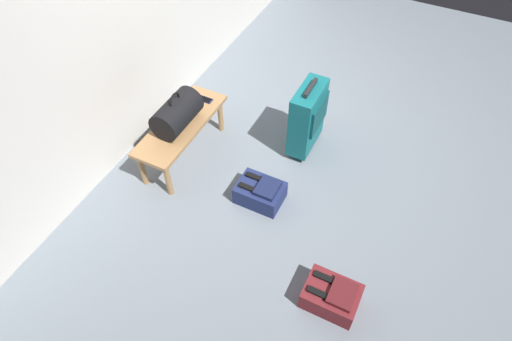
{
  "coord_description": "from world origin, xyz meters",
  "views": [
    {
      "loc": [
        -2.67,
        -0.75,
        2.93
      ],
      "look_at": [
        -0.58,
        0.28,
        0.25
      ],
      "focal_mm": 30.43,
      "sensor_mm": 36.0,
      "label": 1
    }
  ],
  "objects": [
    {
      "name": "backpack_navy",
      "position": [
        -0.66,
        0.21,
        0.09
      ],
      "size": [
        0.28,
        0.38,
        0.21
      ],
      "color": "navy",
      "rests_on": "ground"
    },
    {
      "name": "suitcase_upright_teal",
      "position": [
        0.08,
        0.11,
        0.36
      ],
      "size": [
        0.44,
        0.21,
        0.7
      ],
      "color": "#14666B",
      "rests_on": "ground"
    },
    {
      "name": "duffel_bag_black",
      "position": [
        -0.52,
        1.05,
        0.52
      ],
      "size": [
        0.44,
        0.26,
        0.34
      ],
      "color": "black",
      "rests_on": "bench"
    },
    {
      "name": "bench",
      "position": [
        -0.5,
        1.05,
        0.33
      ],
      "size": [
        1.0,
        0.36,
        0.39
      ],
      "color": "#A87A4C",
      "rests_on": "ground"
    },
    {
      "name": "cell_phone",
      "position": [
        -0.14,
        1.03,
        0.39
      ],
      "size": [
        0.07,
        0.14,
        0.01
      ],
      "color": "#191E4C",
      "rests_on": "bench"
    },
    {
      "name": "backpack_maroon",
      "position": [
        -1.26,
        -0.64,
        0.09
      ],
      "size": [
        0.28,
        0.38,
        0.21
      ],
      "color": "maroon",
      "rests_on": "ground"
    },
    {
      "name": "ground_plane",
      "position": [
        0.0,
        0.0,
        0.0
      ],
      "size": [
        6.6,
        6.6,
        0.0
      ],
      "primitive_type": "plane",
      "color": "slate"
    }
  ]
}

